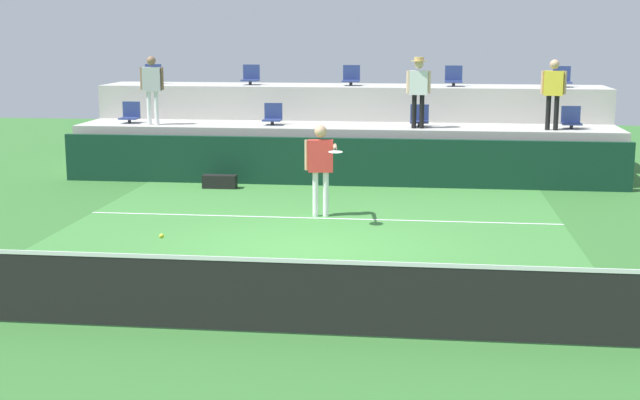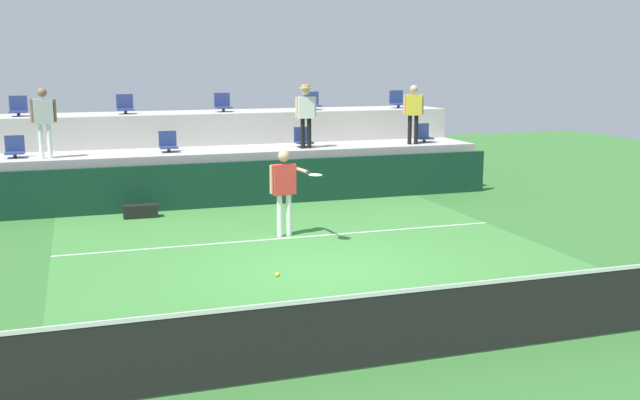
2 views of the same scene
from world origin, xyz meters
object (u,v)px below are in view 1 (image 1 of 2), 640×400
object	(u,v)px
spectator_in_white	(553,88)
stadium_chair_upper_far_right	(562,78)
stadium_chair_upper_center	(351,77)
tennis_ball	(162,236)
stadium_chair_lower_far_right	(571,119)
stadium_chair_lower_left	(273,116)
stadium_chair_upper_left	(251,76)
stadium_chair_lower_far_left	(130,114)
spectator_with_hat	(418,85)
spectator_leaning_on_rail	(152,84)
stadium_chair_upper_right	(454,78)
tennis_player	(321,161)
equipment_bag	(220,182)
stadium_chair_lower_right	(419,118)
stadium_chair_upper_far_left	(152,76)

from	to	relation	value
spectator_in_white	stadium_chair_upper_far_right	bearing A→B (deg)	77.00
stadium_chair_upper_center	tennis_ball	world-z (taller)	stadium_chair_upper_center
stadium_chair_lower_far_right	tennis_ball	world-z (taller)	stadium_chair_lower_far_right
stadium_chair_lower_left	stadium_chair_upper_left	xyz separation A→B (m)	(-0.89, 1.80, 0.85)
stadium_chair_lower_far_left	spectator_with_hat	xyz separation A→B (m)	(7.08, -0.38, 0.78)
stadium_chair_upper_left	spectator_leaning_on_rail	distance (m)	2.95
stadium_chair_lower_left	stadium_chair_upper_left	size ratio (longest dim) A/B	1.00
stadium_chair_upper_center	stadium_chair_upper_right	xyz separation A→B (m)	(2.62, 0.00, 0.00)
stadium_chair_lower_far_right	stadium_chair_lower_far_left	bearing A→B (deg)	180.00
tennis_player	equipment_bag	bearing A→B (deg)	133.54
stadium_chair_lower_far_left	stadium_chair_lower_right	bearing A→B (deg)	0.00
stadium_chair_upper_far_left	tennis_ball	distance (m)	12.30
tennis_ball	equipment_bag	world-z (taller)	tennis_ball
spectator_leaning_on_rail	spectator_in_white	distance (m)	9.44
tennis_ball	stadium_chair_lower_far_right	bearing A→B (deg)	55.03
stadium_chair_lower_left	stadium_chair_lower_right	xyz separation A→B (m)	(3.54, 0.00, 0.00)
stadium_chair_lower_right	stadium_chair_lower_far_right	bearing A→B (deg)	0.00
stadium_chair_lower_left	spectator_with_hat	distance (m)	3.61
stadium_chair_lower_left	stadium_chair_lower_right	world-z (taller)	same
stadium_chair_lower_far_left	spectator_with_hat	size ratio (longest dim) A/B	0.32
tennis_ball	equipment_bag	distance (m)	8.03
spectator_leaning_on_rail	stadium_chair_lower_far_right	bearing A→B (deg)	2.21
stadium_chair_lower_right	stadium_chair_upper_center	world-z (taller)	stadium_chair_upper_center
stadium_chair_lower_far_left	spectator_leaning_on_rail	world-z (taller)	spectator_leaning_on_rail
equipment_bag	stadium_chair_lower_far_left	bearing A→B (deg)	144.80
spectator_with_hat	equipment_bag	distance (m)	5.11
stadium_chair_upper_far_right	stadium_chair_lower_left	bearing A→B (deg)	-165.72
stadium_chair_lower_right	spectator_in_white	size ratio (longest dim) A/B	0.32
stadium_chair_upper_left	stadium_chair_upper_far_right	bearing A→B (deg)	0.00
stadium_chair_upper_far_left	stadium_chair_upper_far_right	distance (m)	10.63
stadium_chair_lower_far_right	tennis_ball	xyz separation A→B (m)	(-6.87, -9.82, -0.67)
tennis_player	spectator_with_hat	xyz separation A→B (m)	(1.77, 4.28, 1.17)
stadium_chair_upper_far_right	spectator_leaning_on_rail	bearing A→B (deg)	-167.61
stadium_chair_lower_right	spectator_with_hat	distance (m)	0.87
equipment_bag	stadium_chair_upper_right	bearing A→B (deg)	34.99
stadium_chair_lower_left	stadium_chair_upper_far_right	xyz separation A→B (m)	(7.07, 1.80, 0.85)
stadium_chair_upper_right	tennis_ball	size ratio (longest dim) A/B	7.65
stadium_chair_upper_right	equipment_bag	bearing A→B (deg)	-145.01
stadium_chair_lower_right	tennis_ball	size ratio (longest dim) A/B	7.65
spectator_leaning_on_rail	stadium_chair_upper_left	bearing A→B (deg)	47.78
stadium_chair_upper_center	stadium_chair_upper_far_left	bearing A→B (deg)	180.00
stadium_chair_upper_left	tennis_player	size ratio (longest dim) A/B	0.30
stadium_chair_upper_far_left	spectator_leaning_on_rail	distance (m)	2.29
stadium_chair_upper_center	spectator_leaning_on_rail	bearing A→B (deg)	-154.72
spectator_with_hat	spectator_in_white	world-z (taller)	spectator_with_hat
stadium_chair_lower_far_left	equipment_bag	size ratio (longest dim) A/B	0.68
spectator_leaning_on_rail	spectator_in_white	xyz separation A→B (m)	(9.44, -0.00, -0.03)
stadium_chair_lower_far_left	stadium_chair_upper_far_right	size ratio (longest dim) A/B	1.00
stadium_chair_upper_far_right	stadium_chair_lower_right	bearing A→B (deg)	-152.98
stadium_chair_lower_far_right	stadium_chair_upper_far_left	size ratio (longest dim) A/B	1.00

